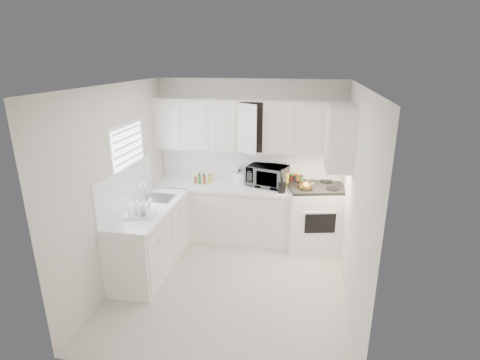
% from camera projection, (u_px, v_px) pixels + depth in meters
% --- Properties ---
extents(floor, '(3.20, 3.20, 0.00)m').
position_uv_depth(floor, '(231.00, 284.00, 5.02)').
color(floor, beige).
rests_on(floor, ground).
extents(ceiling, '(3.20, 3.20, 0.00)m').
position_uv_depth(ceiling, '(229.00, 86.00, 4.20)').
color(ceiling, white).
rests_on(ceiling, ground).
extents(wall_back, '(3.00, 0.00, 3.00)m').
position_uv_depth(wall_back, '(250.00, 160.00, 6.10)').
color(wall_back, silver).
rests_on(wall_back, ground).
extents(wall_front, '(3.00, 0.00, 3.00)m').
position_uv_depth(wall_front, '(191.00, 259.00, 3.11)').
color(wall_front, silver).
rests_on(wall_front, ground).
extents(wall_left, '(0.00, 3.20, 3.20)m').
position_uv_depth(wall_left, '(118.00, 186.00, 4.86)').
color(wall_left, silver).
rests_on(wall_left, ground).
extents(wall_right, '(0.00, 3.20, 3.20)m').
position_uv_depth(wall_right, '(355.00, 202.00, 4.35)').
color(wall_right, silver).
rests_on(wall_right, ground).
extents(window_blinds, '(0.06, 0.96, 1.06)m').
position_uv_depth(window_blinds, '(130.00, 161.00, 5.11)').
color(window_blinds, white).
rests_on(window_blinds, wall_left).
extents(lower_cabinets_back, '(2.22, 0.60, 0.90)m').
position_uv_depth(lower_cabinets_back, '(223.00, 213.00, 6.16)').
color(lower_cabinets_back, silver).
rests_on(lower_cabinets_back, floor).
extents(lower_cabinets_left, '(0.60, 1.60, 0.90)m').
position_uv_depth(lower_cabinets_left, '(151.00, 240.00, 5.27)').
color(lower_cabinets_left, silver).
rests_on(lower_cabinets_left, floor).
extents(countertop_back, '(2.24, 0.64, 0.05)m').
position_uv_depth(countertop_back, '(223.00, 186.00, 6.00)').
color(countertop_back, white).
rests_on(countertop_back, lower_cabinets_back).
extents(countertop_left, '(0.64, 1.62, 0.05)m').
position_uv_depth(countertop_left, '(149.00, 209.00, 5.12)').
color(countertop_left, white).
rests_on(countertop_left, lower_cabinets_left).
extents(backsplash_back, '(2.98, 0.02, 0.55)m').
position_uv_depth(backsplash_back, '(250.00, 165.00, 6.11)').
color(backsplash_back, white).
rests_on(backsplash_back, wall_back).
extents(backsplash_left, '(0.02, 1.60, 0.55)m').
position_uv_depth(backsplash_left, '(126.00, 187.00, 5.07)').
color(backsplash_left, white).
rests_on(backsplash_left, wall_left).
extents(upper_cabinets_back, '(3.00, 0.33, 0.80)m').
position_uv_depth(upper_cabinets_back, '(248.00, 151.00, 5.88)').
color(upper_cabinets_back, silver).
rests_on(upper_cabinets_back, wall_back).
extents(upper_cabinets_right, '(0.33, 0.90, 0.80)m').
position_uv_depth(upper_cabinets_right, '(337.00, 166.00, 5.08)').
color(upper_cabinets_right, silver).
rests_on(upper_cabinets_right, wall_right).
extents(sink, '(0.42, 0.38, 0.30)m').
position_uv_depth(sink, '(158.00, 190.00, 5.40)').
color(sink, gray).
rests_on(sink, countertop_left).
extents(stove, '(0.99, 0.87, 1.32)m').
position_uv_depth(stove, '(315.00, 208.00, 5.84)').
color(stove, white).
rests_on(stove, floor).
extents(tea_kettle, '(0.31, 0.28, 0.25)m').
position_uv_depth(tea_kettle, '(305.00, 186.00, 5.60)').
color(tea_kettle, olive).
rests_on(tea_kettle, stove).
extents(frying_pan, '(0.43, 0.55, 0.04)m').
position_uv_depth(frying_pan, '(328.00, 187.00, 5.86)').
color(frying_pan, black).
rests_on(frying_pan, stove).
extents(microwave, '(0.67, 0.48, 0.40)m').
position_uv_depth(microwave, '(268.00, 173.00, 5.90)').
color(microwave, gray).
rests_on(microwave, countertop_back).
extents(rice_cooker, '(0.28, 0.28, 0.24)m').
position_uv_depth(rice_cooker, '(239.00, 177.00, 6.02)').
color(rice_cooker, white).
rests_on(rice_cooker, countertop_back).
extents(paper_towel, '(0.12, 0.12, 0.27)m').
position_uv_depth(paper_towel, '(238.00, 173.00, 6.13)').
color(paper_towel, white).
rests_on(paper_towel, countertop_back).
extents(utensil_crock, '(0.16, 0.16, 0.38)m').
position_uv_depth(utensil_crock, '(282.00, 181.00, 5.59)').
color(utensil_crock, black).
rests_on(utensil_crock, countertop_back).
extents(dish_rack, '(0.43, 0.36, 0.21)m').
position_uv_depth(dish_rack, '(139.00, 208.00, 4.80)').
color(dish_rack, white).
rests_on(dish_rack, countertop_left).
extents(spice_left_0, '(0.06, 0.06, 0.13)m').
position_uv_depth(spice_left_0, '(198.00, 177.00, 6.17)').
color(spice_left_0, brown).
rests_on(spice_left_0, countertop_back).
extents(spice_left_1, '(0.06, 0.06, 0.13)m').
position_uv_depth(spice_left_1, '(200.00, 179.00, 6.07)').
color(spice_left_1, '#2D6E24').
rests_on(spice_left_1, countertop_back).
extents(spice_left_2, '(0.06, 0.06, 0.13)m').
position_uv_depth(spice_left_2, '(206.00, 178.00, 6.14)').
color(spice_left_2, '#A33F15').
rests_on(spice_left_2, countertop_back).
extents(spice_left_3, '(0.06, 0.06, 0.13)m').
position_uv_depth(spice_left_3, '(209.00, 180.00, 6.05)').
color(spice_left_3, '#E9F138').
rests_on(spice_left_3, countertop_back).
extents(sauce_right_0, '(0.06, 0.06, 0.19)m').
position_uv_depth(sauce_right_0, '(284.00, 180.00, 5.95)').
color(sauce_right_0, '#A33F15').
rests_on(sauce_right_0, countertop_back).
extents(sauce_right_1, '(0.06, 0.06, 0.19)m').
position_uv_depth(sauce_right_1, '(287.00, 181.00, 5.89)').
color(sauce_right_1, '#E9F138').
rests_on(sauce_right_1, countertop_back).
extents(sauce_right_2, '(0.06, 0.06, 0.19)m').
position_uv_depth(sauce_right_2, '(291.00, 180.00, 5.93)').
color(sauce_right_2, '#501C16').
rests_on(sauce_right_2, countertop_back).
extents(sauce_right_3, '(0.06, 0.06, 0.19)m').
position_uv_depth(sauce_right_3, '(294.00, 181.00, 5.87)').
color(sauce_right_3, black).
rests_on(sauce_right_3, countertop_back).
extents(sauce_right_4, '(0.06, 0.06, 0.19)m').
position_uv_depth(sauce_right_4, '(298.00, 180.00, 5.91)').
color(sauce_right_4, brown).
rests_on(sauce_right_4, countertop_back).
extents(sauce_right_5, '(0.06, 0.06, 0.19)m').
position_uv_depth(sauce_right_5, '(301.00, 182.00, 5.85)').
color(sauce_right_5, '#2D6E24').
rests_on(sauce_right_5, countertop_back).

